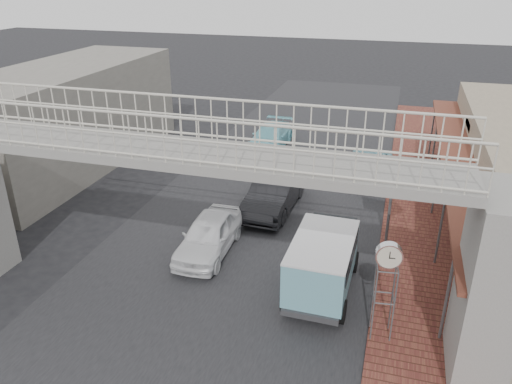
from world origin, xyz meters
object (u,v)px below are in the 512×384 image
Objects in this scene: motorcycle_near at (395,180)px; street_clock at (388,260)px; dark_sedan at (275,192)px; angkot_curb at (373,163)px; angkot_far at (270,137)px; angkot_van at (323,257)px; arrow_sign at (416,182)px; motorcycle_far at (398,181)px; white_hatchback at (209,235)px.

street_clock reaches higher than motorcycle_near.
dark_sedan is 1.08× the size of angkot_curb.
angkot_far is (-2.21, 7.61, -0.12)m from dark_sedan.
angkot_van is 4.53m from arrow_sign.
angkot_van is at bearing -58.96° from dark_sedan.
dark_sedan is 6.10m from angkot_van.
angkot_far reaches higher than motorcycle_far.
dark_sedan reaches higher than white_hatchback.
dark_sedan is at bearing -72.72° from angkot_far.
motorcycle_far is 10.31m from street_clock.
angkot_far is at bearing 50.39° from motorcycle_far.
dark_sedan is at bearing 69.88° from white_hatchback.
angkot_far is at bearing 92.70° from white_hatchback.
angkot_van is at bearing 131.99° from street_clock.
white_hatchback is 7.46m from arrow_sign.
white_hatchback reaches higher than motorcycle_far.
dark_sedan is 6.30m from angkot_curb.
street_clock is (4.82, -7.00, 1.72)m from dark_sedan.
arrow_sign is at bearing 97.04° from angkot_curb.
dark_sedan is 7.92m from angkot_far.
angkot_curb is (3.72, 5.08, -0.17)m from dark_sedan.
street_clock is 5.19m from arrow_sign.
motorcycle_far is at bearing 77.59° from angkot_van.
angkot_curb is 2.39× the size of motorcycle_near.
street_clock reaches higher than angkot_curb.
arrow_sign is at bearing -163.64° from motorcycle_near.
motorcycle_far is (1.23, -1.94, 0.02)m from angkot_curb.
arrow_sign is (6.85, 2.22, 1.96)m from white_hatchback.
angkot_far is at bearing 108.57° from dark_sedan.
dark_sedan is 5.87m from motorcycle_far.
arrow_sign reaches higher than angkot_far.
angkot_curb is 12.28m from street_clock.
angkot_van reaches higher than motorcycle_far.
dark_sedan is at bearing 114.74° from motorcycle_far.
motorcycle_near is (1.10, -1.84, -0.03)m from angkot_curb.
street_clock is at bearing -26.61° from white_hatchback.
arrow_sign is at bearing -49.88° from angkot_far.
dark_sedan is 5.81m from motorcycle_near.
white_hatchback is at bearing 131.04° from motorcycle_far.
arrow_sign is at bearing 16.60° from white_hatchback.
white_hatchback is 2.20× the size of motorcycle_near.
angkot_curb is (5.10, 9.15, -0.08)m from white_hatchback.
street_clock is 0.92× the size of arrow_sign.
dark_sedan is at bearing 46.73° from angkot_curb.
angkot_curb is 6.44m from angkot_far.
white_hatchback is at bearing -148.95° from arrow_sign.
arrow_sign reaches higher than white_hatchback.
white_hatchback is 1.39× the size of street_clock.
angkot_van is at bearing 78.53° from angkot_curb.
angkot_curb is at bearing 88.31° from street_clock.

